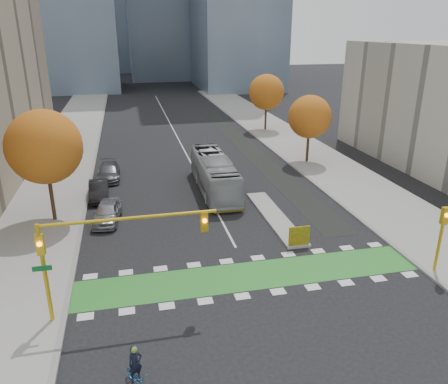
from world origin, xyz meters
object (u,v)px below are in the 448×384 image
tree_east_near (310,117)px  parked_car_a (107,212)px  tree_east_far (266,92)px  parked_car_b (99,190)px  hazard_board (299,236)px  traffic_signal_west (100,242)px  tree_west (44,147)px  cyclist (136,375)px  parked_car_c (109,172)px  traffic_signal_east (442,230)px  bus (214,174)px

tree_east_near → parked_car_a: tree_east_near is taller
tree_east_far → parked_car_b: (-21.50, -21.97, -4.52)m
hazard_board → traffic_signal_west: size_ratio=0.16×
hazard_board → tree_west: tree_west is taller
cyclist → parked_car_a: size_ratio=0.46×
parked_car_a → parked_car_c: bearing=98.6°
hazard_board → parked_car_c: size_ratio=0.29×
tree_east_near → traffic_signal_east: size_ratio=1.73×
hazard_board → bus: bus is taller
bus → parked_car_a: bus is taller
traffic_signal_west → parked_car_a: 12.01m
cyclist → parked_car_c: 26.68m
bus → hazard_board: bearing=-73.4°
tree_east_far → parked_car_b: tree_east_far is taller
traffic_signal_west → traffic_signal_east: size_ratio=2.08×
tree_west → tree_east_near: 26.01m
hazard_board → tree_west: size_ratio=0.17×
tree_east_near → parked_car_b: size_ratio=1.62×
tree_west → traffic_signal_east: tree_west is taller
traffic_signal_east → parked_car_a: traffic_signal_east is taller
tree_east_near → tree_east_far: bearing=88.2°
tree_east_near → bus: (-11.24, -6.19, -3.31)m
traffic_signal_east → parked_car_a: size_ratio=0.94×
tree_east_far → traffic_signal_east: (-2.00, -38.51, -2.51)m
cyclist → bus: 22.68m
tree_east_far → bus: 25.37m
tree_east_near → traffic_signal_east: bearing=-93.8°
traffic_signal_east → cyclist: traffic_signal_east is taller
traffic_signal_west → parked_car_a: (-0.25, 11.54, -3.29)m
tree_west → parked_car_a: bearing=-14.3°
parked_car_c → hazard_board: bearing=-53.4°
tree_west → parked_car_c: (3.70, 9.03, -4.91)m
bus → parked_car_c: size_ratio=2.29×
hazard_board → tree_east_far: bearing=75.9°
traffic_signal_east → tree_east_near: bearing=86.2°
traffic_signal_west → parked_car_b: size_ratio=1.95×
tree_west → traffic_signal_east: 25.90m
bus → parked_car_a: 10.18m
traffic_signal_west → parked_car_b: traffic_signal_west is taller
traffic_signal_east → cyclist: (-17.16, -5.09, -2.07)m
tree_west → bus: tree_west is taller
traffic_signal_east → bus: 19.04m
tree_east_far → parked_car_a: 34.28m
traffic_signal_west → cyclist: traffic_signal_west is taller
tree_east_near → tree_west: bearing=-157.4°
parked_car_a → traffic_signal_west: bearing=-80.9°
traffic_signal_east → traffic_signal_west: bearing=-180.0°
tree_east_near → traffic_signal_east: (-1.50, -22.51, -2.13)m
parked_car_a → tree_west: bearing=173.6°
parked_car_a → bus: bearing=36.0°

